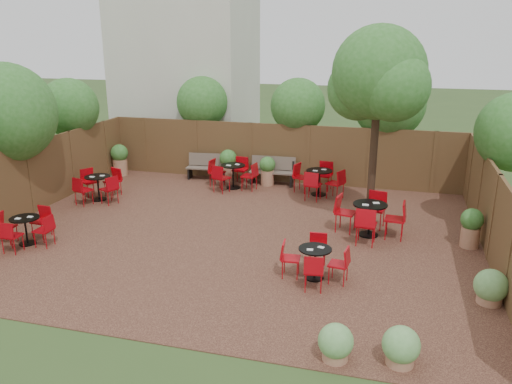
# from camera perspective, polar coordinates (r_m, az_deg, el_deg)

# --- Properties ---
(ground) EXTENTS (80.00, 80.00, 0.00)m
(ground) POSITION_cam_1_polar(r_m,az_deg,el_deg) (13.14, -2.36, -4.65)
(ground) COLOR #354F23
(ground) RESTS_ON ground
(courtyard_paving) EXTENTS (12.00, 10.00, 0.02)m
(courtyard_paving) POSITION_cam_1_polar(r_m,az_deg,el_deg) (13.13, -2.36, -4.61)
(courtyard_paving) COLOR #371E16
(courtyard_paving) RESTS_ON ground
(fence_back) EXTENTS (12.00, 0.08, 2.00)m
(fence_back) POSITION_cam_1_polar(r_m,az_deg,el_deg) (17.46, 2.57, 4.32)
(fence_back) COLOR #4F351D
(fence_back) RESTS_ON ground
(fence_left) EXTENTS (0.08, 10.00, 2.00)m
(fence_left) POSITION_cam_1_polar(r_m,az_deg,el_deg) (15.64, -23.87, 1.31)
(fence_left) COLOR #4F351D
(fence_left) RESTS_ON ground
(fence_right) EXTENTS (0.08, 10.00, 2.00)m
(fence_right) POSITION_cam_1_polar(r_m,az_deg,el_deg) (12.45, 24.96, -2.65)
(fence_right) COLOR #4F351D
(fence_right) RESTS_ON ground
(neighbour_building) EXTENTS (5.00, 4.00, 8.00)m
(neighbour_building) POSITION_cam_1_polar(r_m,az_deg,el_deg) (21.29, -7.73, 14.65)
(neighbour_building) COLOR beige
(neighbour_building) RESTS_ON ground
(overhang_foliage) EXTENTS (15.56, 10.76, 2.74)m
(overhang_foliage) POSITION_cam_1_polar(r_m,az_deg,el_deg) (15.06, -10.56, 8.57)
(overhang_foliage) COLOR #2C6721
(overhang_foliage) RESTS_ON ground
(courtyard_tree) EXTENTS (2.57, 2.47, 5.12)m
(courtyard_tree) POSITION_cam_1_polar(r_m,az_deg,el_deg) (13.37, 13.42, 12.08)
(courtyard_tree) COLOR black
(courtyard_tree) RESTS_ON courtyard_paving
(park_bench_left) EXTENTS (1.47, 0.60, 0.89)m
(park_bench_left) POSITION_cam_1_polar(r_m,az_deg,el_deg) (17.92, -5.36, 2.87)
(park_bench_left) COLOR brown
(park_bench_left) RESTS_ON courtyard_paving
(park_bench_right) EXTENTS (1.51, 0.54, 0.92)m
(park_bench_right) POSITION_cam_1_polar(r_m,az_deg,el_deg) (17.26, 1.86, 2.44)
(park_bench_right) COLOR brown
(park_bench_right) RESTS_ON courtyard_paving
(bistro_tables) EXTENTS (9.78, 7.34, 0.96)m
(bistro_tables) POSITION_cam_1_polar(r_m,az_deg,el_deg) (14.30, -1.62, -0.81)
(bistro_tables) COLOR black
(bistro_tables) RESTS_ON courtyard_paving
(planters) EXTENTS (11.87, 4.55, 1.12)m
(planters) POSITION_cam_1_polar(r_m,az_deg,el_deg) (16.65, -2.52, 2.22)
(planters) COLOR #9E6C4F
(planters) RESTS_ON courtyard_paving
(low_shrubs) EXTENTS (3.18, 3.11, 0.67)m
(low_shrubs) POSITION_cam_1_polar(r_m,az_deg,el_deg) (9.24, 18.16, -13.30)
(low_shrubs) COLOR #9E6C4F
(low_shrubs) RESTS_ON courtyard_paving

